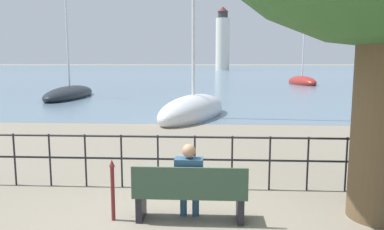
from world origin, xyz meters
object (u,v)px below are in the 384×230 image
at_px(closed_umbrella, 113,187).
at_px(park_bench, 190,194).
at_px(sailboat_1, 70,94).
at_px(sailboat_0, 193,110).
at_px(sailboat_3, 302,81).
at_px(seated_person_left, 189,178).
at_px(harbor_lighthouse, 223,41).

bearing_deg(closed_umbrella, park_bench, 1.25).
relative_size(park_bench, sailboat_1, 0.22).
height_order(sailboat_0, sailboat_3, sailboat_3).
distance_m(park_bench, sailboat_1, 22.24).
relative_size(seated_person_left, sailboat_3, 0.10).
bearing_deg(park_bench, harbor_lighthouse, 88.36).
distance_m(closed_umbrella, harbor_lighthouse, 115.08).
relative_size(park_bench, sailboat_0, 0.15).
distance_m(sailboat_3, harbor_lighthouse, 78.68).
xyz_separation_m(sailboat_0, harbor_lighthouse, (3.81, 103.77, 8.77)).
xyz_separation_m(seated_person_left, sailboat_3, (10.25, 36.69, -0.32)).
relative_size(seated_person_left, sailboat_0, 0.11).
distance_m(park_bench, closed_umbrella, 1.20).
xyz_separation_m(park_bench, seated_person_left, (-0.02, 0.08, 0.24)).
distance_m(seated_person_left, sailboat_0, 10.81).
xyz_separation_m(sailboat_0, sailboat_1, (-9.13, 9.16, -0.11)).
bearing_deg(sailboat_0, sailboat_1, 153.92).
distance_m(park_bench, seated_person_left, 0.25).
bearing_deg(harbor_lighthouse, seated_person_left, -91.66).
distance_m(park_bench, sailboat_3, 38.17).
distance_m(sailboat_1, harbor_lighthouse, 95.90).
relative_size(closed_umbrella, harbor_lighthouse, 0.05).
height_order(sailboat_1, harbor_lighthouse, harbor_lighthouse).
height_order(closed_umbrella, sailboat_1, sailboat_1).
distance_m(park_bench, harbor_lighthouse, 115.02).
relative_size(park_bench, seated_person_left, 1.44).
relative_size(sailboat_1, sailboat_3, 0.66).
xyz_separation_m(seated_person_left, closed_umbrella, (-1.18, -0.10, -0.13)).
xyz_separation_m(seated_person_left, sailboat_1, (-9.63, 19.96, -0.42)).
bearing_deg(park_bench, closed_umbrella, -178.75).
bearing_deg(sailboat_0, seated_person_left, -68.35).
height_order(closed_umbrella, sailboat_0, sailboat_0).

